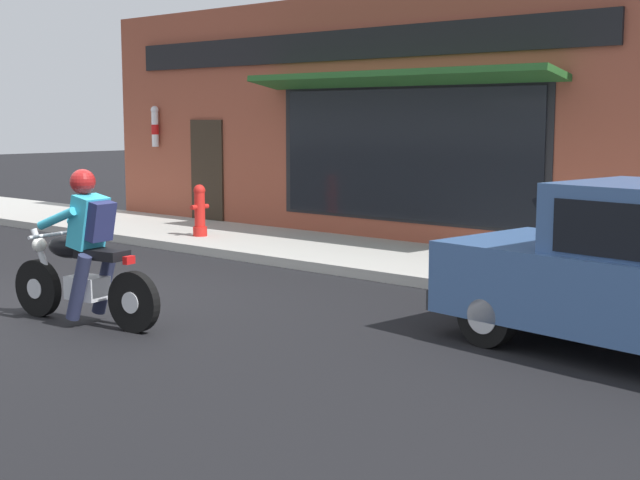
# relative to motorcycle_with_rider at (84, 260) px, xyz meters

# --- Properties ---
(ground_plane) EXTENTS (80.00, 80.00, 0.00)m
(ground_plane) POSITION_rel_motorcycle_with_rider_xyz_m (0.45, 1.09, -0.68)
(ground_plane) COLOR black
(sidewalk_curb) EXTENTS (2.60, 22.00, 0.14)m
(sidewalk_curb) POSITION_rel_motorcycle_with_rider_xyz_m (5.22, 4.09, -0.61)
(sidewalk_curb) COLOR #ADAAA3
(sidewalk_curb) RESTS_ON ground
(storefront_building) EXTENTS (1.25, 11.83, 4.20)m
(storefront_building) POSITION_rel_motorcycle_with_rider_xyz_m (6.74, 2.04, 1.43)
(storefront_building) COLOR brown
(storefront_building) RESTS_ON ground
(motorcycle_with_rider) EXTENTS (0.67, 2.01, 1.62)m
(motorcycle_with_rider) POSITION_rel_motorcycle_with_rider_xyz_m (0.00, 0.00, 0.00)
(motorcycle_with_rider) COLOR black
(motorcycle_with_rider) RESTS_ON ground
(trash_bin) EXTENTS (0.56, 0.56, 0.98)m
(trash_bin) POSITION_rel_motorcycle_with_rider_xyz_m (4.62, -3.23, -0.04)
(trash_bin) COLOR #2D2D33
(trash_bin) RESTS_ON sidewalk_curb
(fire_hydrant) EXTENTS (0.36, 0.24, 0.88)m
(fire_hydrant) POSITION_rel_motorcycle_with_rider_xyz_m (4.75, 3.59, -0.11)
(fire_hydrant) COLOR red
(fire_hydrant) RESTS_ON sidewalk_curb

